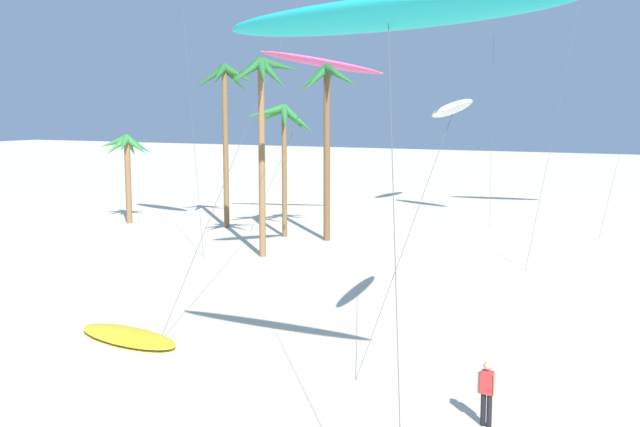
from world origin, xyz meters
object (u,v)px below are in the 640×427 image
object	(u,v)px
palm_tree_0	(127,152)
person_near_right	(487,391)
grounded_kite_0	(128,336)
palm_tree_1	(225,96)
palm_tree_3	(283,125)
flying_kite_0	(388,13)
palm_tree_2	(261,91)
flying_kite_4	(322,63)
flying_kite_6	(454,108)
palm_tree_4	(327,97)

from	to	relation	value
palm_tree_0	person_near_right	distance (m)	40.10
palm_tree_0	grounded_kite_0	world-z (taller)	palm_tree_0
palm_tree_1	palm_tree_3	size ratio (longest dim) A/B	1.32
flying_kite_0	palm_tree_3	bearing A→B (deg)	124.12
palm_tree_3	grounded_kite_0	size ratio (longest dim) A/B	1.75
palm_tree_2	flying_kite_0	xyz separation A→B (m)	(15.44, -19.80, 1.11)
flying_kite_4	person_near_right	size ratio (longest dim) A/B	7.18
flying_kite_6	palm_tree_1	bearing A→B (deg)	138.48
palm_tree_3	grounded_kite_0	bearing A→B (deg)	-74.00
palm_tree_0	palm_tree_2	distance (m)	16.85
flying_kite_0	grounded_kite_0	distance (m)	15.76
palm_tree_0	palm_tree_4	distance (m)	16.29
palm_tree_4	flying_kite_6	distance (m)	22.57
palm_tree_1	palm_tree_2	xyz separation A→B (m)	(7.71, -7.92, 0.10)
palm_tree_1	grounded_kite_0	bearing A→B (deg)	-63.50
flying_kite_0	flying_kite_4	xyz separation A→B (m)	(-17.68, 31.36, 1.04)
palm_tree_0	flying_kite_4	world-z (taller)	flying_kite_4
palm_tree_4	flying_kite_6	bearing A→B (deg)	-52.87
palm_tree_3	flying_kite_4	bearing A→B (deg)	89.41
palm_tree_3	flying_kite_6	world-z (taller)	flying_kite_6
palm_tree_3	palm_tree_4	distance (m)	3.51
palm_tree_4	grounded_kite_0	xyz separation A→B (m)	(3.22, -21.89, -8.63)
flying_kite_4	flying_kite_6	bearing A→B (deg)	-54.38
palm_tree_3	person_near_right	bearing A→B (deg)	-50.35
flying_kite_6	grounded_kite_0	world-z (taller)	flying_kite_6
palm_tree_1	flying_kite_0	distance (m)	36.14
palm_tree_3	flying_kite_4	distance (m)	6.60
flying_kite_0	flying_kite_4	world-z (taller)	flying_kite_4
flying_kite_0	flying_kite_4	distance (m)	36.02
palm_tree_3	flying_kite_4	world-z (taller)	flying_kite_4
palm_tree_3	person_near_right	xyz separation A→B (m)	(19.44, -23.46, -6.15)
palm_tree_1	palm_tree_2	world-z (taller)	palm_tree_1
palm_tree_3	grounded_kite_0	world-z (taller)	palm_tree_3
palm_tree_2	grounded_kite_0	distance (m)	18.34
palm_tree_2	flying_kite_6	bearing A→B (deg)	-39.01
flying_kite_6	palm_tree_0	bearing A→B (deg)	148.50
person_near_right	palm_tree_4	bearing A→B (deg)	124.95
palm_tree_4	flying_kite_0	world-z (taller)	palm_tree_4
flying_kite_0	flying_kite_6	xyz separation A→B (m)	(-1.05, 8.15, -2.03)
palm_tree_4	person_near_right	xyz separation A→B (m)	(16.37, -23.43, -7.85)
palm_tree_1	person_near_right	world-z (taller)	palm_tree_1
grounded_kite_0	palm_tree_4	bearing A→B (deg)	98.36
grounded_kite_0	flying_kite_4	bearing A→B (deg)	102.94
palm_tree_2	person_near_right	size ratio (longest dim) A/B	6.35
palm_tree_2	palm_tree_4	bearing A→B (deg)	83.02
palm_tree_0	flying_kite_6	xyz separation A→B (m)	(29.47, -18.06, 3.03)
flying_kite_6	person_near_right	world-z (taller)	flying_kite_6
palm_tree_0	palm_tree_1	bearing A→B (deg)	11.64
palm_tree_3	person_near_right	world-z (taller)	palm_tree_3
palm_tree_2	flying_kite_4	world-z (taller)	flying_kite_4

